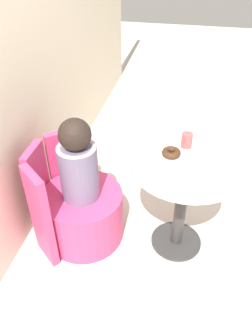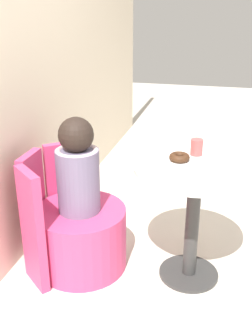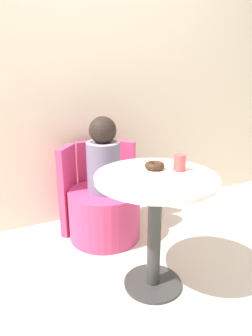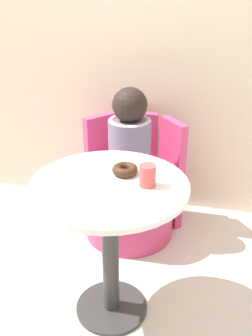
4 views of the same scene
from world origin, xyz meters
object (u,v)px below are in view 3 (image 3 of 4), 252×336
at_px(round_table, 155,205).
at_px(cup, 180,163).
at_px(child_figure, 103,157).
at_px(donut, 155,166).
at_px(tub_chair, 105,214).

distance_m(round_table, cup, 0.27).
distance_m(child_figure, donut, 0.56).
xyz_separation_m(child_figure, cup, (0.21, -0.63, 0.11)).
height_order(round_table, donut, donut).
bearing_deg(round_table, child_figure, 95.12).
relative_size(tub_chair, child_figure, 0.98).
relative_size(round_table, donut, 6.25).
height_order(child_figure, donut, child_figure).
distance_m(tub_chair, donut, 0.77).
relative_size(round_table, tub_chair, 1.30).
bearing_deg(donut, round_table, -114.98).
bearing_deg(donut, child_figure, 100.62).
bearing_deg(tub_chair, cup, -71.11).
height_order(child_figure, cup, child_figure).
distance_m(round_table, child_figure, 0.66).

